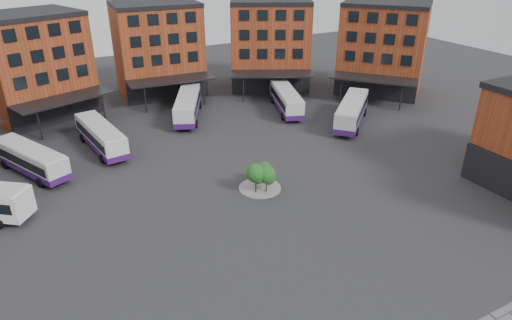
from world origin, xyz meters
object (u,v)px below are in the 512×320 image
bus_d (188,105)px  bus_e (286,99)px  bus_f (352,111)px  bus_b (30,159)px  bus_c (101,136)px  tree_island (262,175)px

bus_d → bus_e: 14.62m
bus_e → bus_f: size_ratio=1.08×
bus_b → bus_c: 8.59m
tree_island → bus_c: bearing=124.2°
bus_b → bus_d: size_ratio=0.92×
tree_island → bus_f: size_ratio=0.40×
tree_island → bus_e: (14.91, 19.50, -0.02)m
bus_e → bus_f: 10.34m
bus_f → bus_c: bearing=-145.7°
bus_b → bus_c: bearing=-6.1°
tree_island → bus_f: 22.66m
bus_e → bus_c: bearing=-158.5°
bus_f → bus_e: bearing=167.5°
tree_island → bus_c: (-12.39, 18.22, -0.03)m
tree_island → bus_f: (20.06, 10.53, 0.08)m
bus_c → bus_e: bus_e is taller
bus_c → bus_d: bus_d is taller
bus_d → bus_c: bearing=-131.8°
bus_e → bus_b: bearing=-154.5°
bus_b → bus_c: bus_c is taller
bus_c → bus_d: 14.38m
bus_b → bus_f: (40.56, -4.85, 0.17)m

